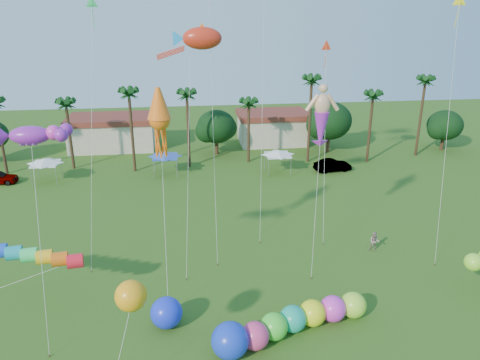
{
  "coord_description": "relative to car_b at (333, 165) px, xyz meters",
  "views": [
    {
      "loc": [
        -3.59,
        -18.94,
        19.86
      ],
      "look_at": [
        0.0,
        10.0,
        9.0
      ],
      "focal_mm": 35.0,
      "sensor_mm": 36.0,
      "label": 1
    }
  ],
  "objects": [
    {
      "name": "tree_line",
      "position": [
        -11.58,
        8.2,
        3.5
      ],
      "size": [
        69.46,
        8.91,
        11.0
      ],
      "color": "#3A2819",
      "rests_on": "ground"
    },
    {
      "name": "buildings_row",
      "position": [
        -18.23,
        14.2,
        1.22
      ],
      "size": [
        35.0,
        7.0,
        4.0
      ],
      "color": "beige",
      "rests_on": "ground"
    },
    {
      "name": "tent_row",
      "position": [
        -21.14,
        0.54,
        1.97
      ],
      "size": [
        31.0,
        4.0,
        0.6
      ],
      "color": "white",
      "rests_on": "ground"
    },
    {
      "name": "car_b",
      "position": [
        0.0,
        0.0,
        0.0
      ],
      "size": [
        4.89,
        2.29,
        1.55
      ],
      "primitive_type": "imported",
      "rotation": [
        0.0,
        0.0,
        1.71
      ],
      "color": "#4C4C54",
      "rests_on": "ground"
    },
    {
      "name": "spectator_b",
      "position": [
        -2.85,
        -20.64,
        0.1
      ],
      "size": [
        1.04,
        0.94,
        1.74
      ],
      "primitive_type": "imported",
      "rotation": [
        0.0,
        0.0,
        -0.41
      ],
      "color": "gray",
      "rests_on": "ground"
    },
    {
      "name": "caterpillar_inflatable",
      "position": [
        -12.77,
        -30.64,
        0.18
      ],
      "size": [
        11.02,
        5.19,
        2.28
      ],
      "rotation": [
        0.0,
        0.0,
        0.33
      ],
      "color": "#DF3A7B",
      "rests_on": "ground"
    },
    {
      "name": "blue_ball",
      "position": [
        -20.37,
        -28.74,
        0.28
      ],
      "size": [
        2.1,
        2.1,
        2.1
      ],
      "primitive_type": "sphere",
      "color": "#1B31F6",
      "rests_on": "ground"
    },
    {
      "name": "rainbow_tube",
      "position": [
        -28.31,
        -25.56,
        2.73
      ],
      "size": [
        9.71,
        2.65,
        4.02
      ],
      "color": "red",
      "rests_on": "ground"
    },
    {
      "name": "green_worm",
      "position": [
        1.38,
        -27.86,
        1.98
      ],
      "size": [
        9.13,
        3.01,
        3.53
      ],
      "color": "#94ED34",
      "rests_on": "ground"
    },
    {
      "name": "orange_ball_kite",
      "position": [
        -21.86,
        -33.35,
        4.83
      ],
      "size": [
        2.5,
        2.83,
        6.46
      ],
      "color": "#FFA214",
      "rests_on": "ground"
    },
    {
      "name": "merman_kite",
      "position": [
        -8.06,
        -20.14,
        10.79
      ],
      "size": [
        2.39,
        4.96,
        13.93
      ],
      "color": "#DDA67D",
      "rests_on": "ground"
    },
    {
      "name": "fish_kite",
      "position": [
        -17.03,
        -17.56,
        16.79
      ],
      "size": [
        4.69,
        6.87,
        18.52
      ],
      "color": "red",
      "rests_on": "ground"
    },
    {
      "name": "squid_kite",
      "position": [
        -20.33,
        -22.99,
        11.8
      ],
      "size": [
        1.78,
        5.73,
        14.9
      ],
      "color": "orange",
      "rests_on": "ground"
    },
    {
      "name": "lobster_kite",
      "position": [
        -27.4,
        -27.75,
        12.21
      ],
      "size": [
        4.13,
        4.35,
        13.76
      ],
      "color": "purple",
      "rests_on": "ground"
    },
    {
      "name": "delta_kite_red",
      "position": [
        -6.28,
        -14.56,
        15.51
      ],
      "size": [
        1.19,
        4.79,
        17.18
      ],
      "color": "#FF411C",
      "rests_on": "ground"
    },
    {
      "name": "delta_kite_yellow",
      "position": [
        2.13,
        -19.77,
        19.05
      ],
      "size": [
        1.64,
        4.23,
        20.82
      ],
      "color": "yellow",
      "rests_on": "ground"
    },
    {
      "name": "delta_kite_green",
      "position": [
        -25.13,
        -16.8,
        18.76
      ],
      "size": [
        2.0,
        4.91,
        20.6
      ],
      "color": "#37EB70",
      "rests_on": "ground"
    }
  ]
}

